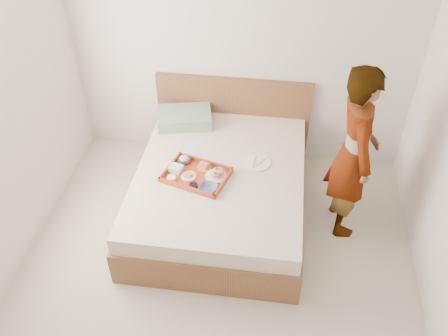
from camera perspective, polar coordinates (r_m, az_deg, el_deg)
The scene contains 16 objects.
ground at distance 4.19m, azimuth -1.53°, elevation -14.88°, with size 3.50×4.00×0.01m, color beige.
wall_back at distance 4.86m, azimuth 2.07°, elevation 14.32°, with size 3.50×0.01×2.60m, color silver.
bed at distance 4.64m, azimuth -0.44°, elevation -2.76°, with size 1.65×2.00×0.53m, color brown.
headboard at distance 5.25m, azimuth 1.09°, elevation 6.14°, with size 1.65×0.06×0.95m, color brown.
pillow at distance 5.04m, azimuth -4.71°, elevation 6.01°, with size 0.55×0.37×0.13m, color #92AE8D.
tray at distance 4.38m, azimuth -3.33°, elevation -0.80°, with size 0.57×0.41×0.05m, color #AF300E.
prawn_plate at distance 4.37m, azimuth -0.97°, elevation -0.96°, with size 0.20×0.20×0.01m, color white.
navy_bowl_big at distance 4.23m, azimuth -1.94°, elevation -2.43°, with size 0.16×0.16×0.04m, color #152949.
sauce_dish at distance 4.26m, azimuth -3.69°, elevation -2.13°, with size 0.08×0.08×0.03m, color black.
meat_plate at distance 4.38m, azimuth -4.24°, elevation -0.98°, with size 0.14×0.14×0.01m, color white.
bread_plate at distance 4.46m, azimuth -2.35°, elevation 0.07°, with size 0.14×0.14×0.01m, color orange.
salad_bowl at distance 4.53m, azimuth -4.75°, elevation 0.93°, with size 0.12×0.12×0.04m, color #152949.
plastic_tub at distance 4.44m, azimuth -5.75°, elevation -0.06°, with size 0.12×0.10×0.05m, color silver.
cheese_round at distance 4.36m, azimuth -6.28°, elevation -1.22°, with size 0.08×0.08×0.03m, color white.
dinner_plate at distance 4.54m, azimuth 4.00°, elevation 0.62°, with size 0.25×0.25×0.01m, color white.
person at distance 4.30m, azimuth 15.20°, elevation 1.68°, with size 0.62×0.41×1.69m, color white.
Camera 1 is at (0.44, -2.33, 3.45)m, focal length 38.34 mm.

